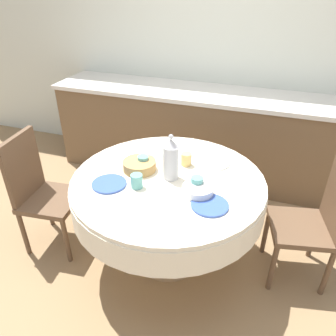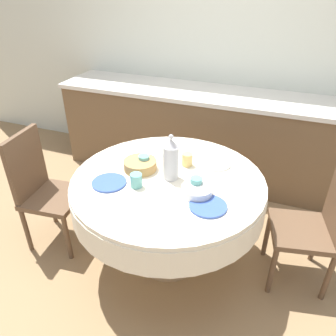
% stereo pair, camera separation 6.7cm
% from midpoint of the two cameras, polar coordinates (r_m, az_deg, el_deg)
% --- Properties ---
extents(ground_plane, '(12.00, 12.00, 0.00)m').
position_cam_midpoint_polar(ground_plane, '(2.62, 0.76, -15.61)').
color(ground_plane, '#8E704C').
extents(wall_back, '(7.00, 0.05, 2.60)m').
position_cam_midpoint_polar(wall_back, '(3.48, 11.30, 20.42)').
color(wall_back, beige).
rests_on(wall_back, ground_plane).
extents(kitchen_counter, '(3.24, 0.64, 0.91)m').
position_cam_midpoint_polar(kitchen_counter, '(3.42, 8.76, 5.53)').
color(kitchen_counter, brown).
rests_on(kitchen_counter, ground_plane).
extents(dining_table, '(1.28, 1.28, 0.74)m').
position_cam_midpoint_polar(dining_table, '(2.21, 0.87, -4.55)').
color(dining_table, tan).
rests_on(dining_table, ground_plane).
extents(chair_left, '(0.47, 0.47, 0.93)m').
position_cam_midpoint_polar(chair_left, '(2.38, 25.33, -8.50)').
color(chair_left, brown).
rests_on(chair_left, ground_plane).
extents(chair_right, '(0.44, 0.44, 0.93)m').
position_cam_midpoint_polar(chair_right, '(2.65, -20.31, -3.00)').
color(chair_right, brown).
rests_on(chair_right, ground_plane).
extents(plate_near_left, '(0.22, 0.22, 0.01)m').
position_cam_midpoint_polar(plate_near_left, '(2.12, -9.34, -2.53)').
color(plate_near_left, '#3856AD').
rests_on(plate_near_left, dining_table).
extents(cup_near_left, '(0.07, 0.07, 0.09)m').
position_cam_midpoint_polar(cup_near_left, '(2.05, -4.62, -2.18)').
color(cup_near_left, '#5BA39E').
rests_on(cup_near_left, dining_table).
extents(plate_near_right, '(0.22, 0.22, 0.01)m').
position_cam_midpoint_polar(plate_near_right, '(1.91, 7.98, -6.60)').
color(plate_near_right, '#3856AD').
rests_on(plate_near_right, dining_table).
extents(cup_near_right, '(0.07, 0.07, 0.09)m').
position_cam_midpoint_polar(cup_near_right, '(2.02, 5.87, -2.83)').
color(cup_near_right, '#5BA39E').
rests_on(cup_near_right, dining_table).
extents(plate_far_left, '(0.22, 0.22, 0.01)m').
position_cam_midpoint_polar(plate_far_left, '(2.42, -4.28, 2.35)').
color(plate_far_left, white).
rests_on(plate_far_left, dining_table).
extents(cup_far_left, '(0.07, 0.07, 0.09)m').
position_cam_midpoint_polar(cup_far_left, '(2.25, -3.36, 1.11)').
color(cup_far_left, '#5BA39E').
rests_on(cup_far_left, dining_table).
extents(plate_far_right, '(0.22, 0.22, 0.01)m').
position_cam_midpoint_polar(plate_far_right, '(2.33, 9.03, 0.82)').
color(plate_far_right, white).
rests_on(plate_far_right, dining_table).
extents(cup_far_right, '(0.07, 0.07, 0.09)m').
position_cam_midpoint_polar(cup_far_right, '(2.28, 4.22, 1.47)').
color(cup_far_right, '#DBB766').
rests_on(cup_far_right, dining_table).
extents(coffee_carafe, '(0.10, 0.10, 0.31)m').
position_cam_midpoint_polar(coffee_carafe, '(2.08, 1.43, 1.51)').
color(coffee_carafe, '#B2B2B7').
rests_on(coffee_carafe, dining_table).
extents(bread_basket, '(0.22, 0.22, 0.07)m').
position_cam_midpoint_polar(bread_basket, '(2.23, -4.02, 0.52)').
color(bread_basket, '#AD844C').
rests_on(bread_basket, dining_table).
extents(fruit_bowl, '(0.19, 0.19, 0.06)m').
position_cam_midpoint_polar(fruit_bowl, '(1.99, 6.02, -3.98)').
color(fruit_bowl, silver).
rests_on(fruit_bowl, dining_table).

